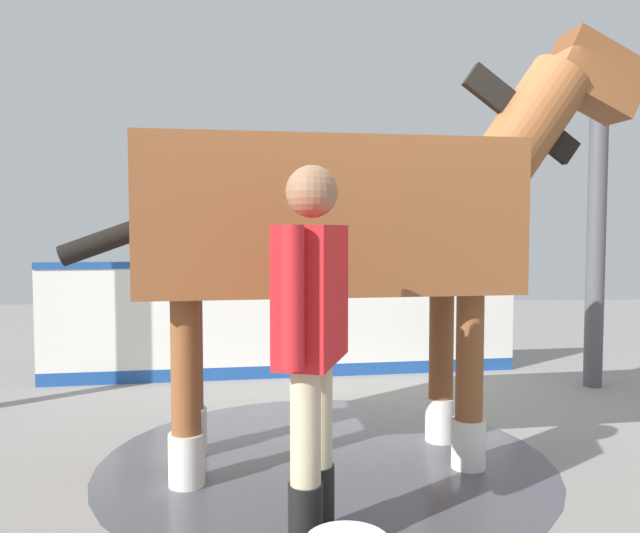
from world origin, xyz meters
The scene contains 6 objects.
ground_plane centered at (0.00, 0.00, -0.01)m, with size 16.00×16.00×0.02m, color gray.
wet_patch centered at (0.28, 0.26, 0.00)m, with size 2.72×2.72×0.00m, color #4C4C54.
barrier_wall centered at (0.47, -1.91, 0.51)m, with size 4.50×0.48×1.11m.
roof_post_near centered at (-2.24, -1.39, 1.42)m, with size 0.16×0.16×2.83m, color #4C4C51.
horse centered at (0.15, 0.25, 1.45)m, with size 3.56×1.05×2.64m.
handler centered at (0.42, 1.30, 0.97)m, with size 0.36×0.65×1.68m.
Camera 1 is at (0.58, 3.99, 1.41)m, focal length 35.37 mm.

